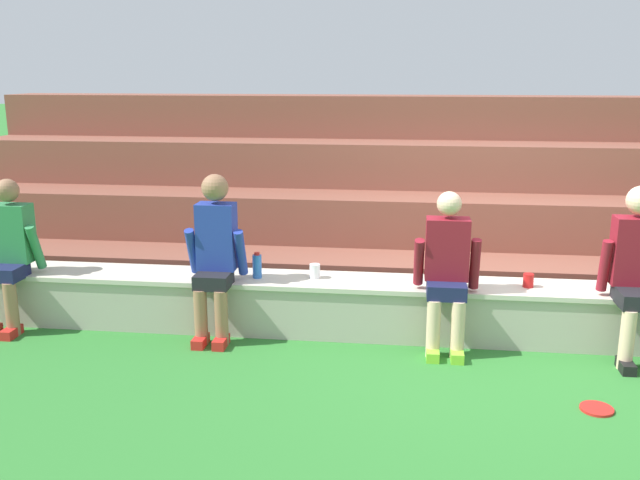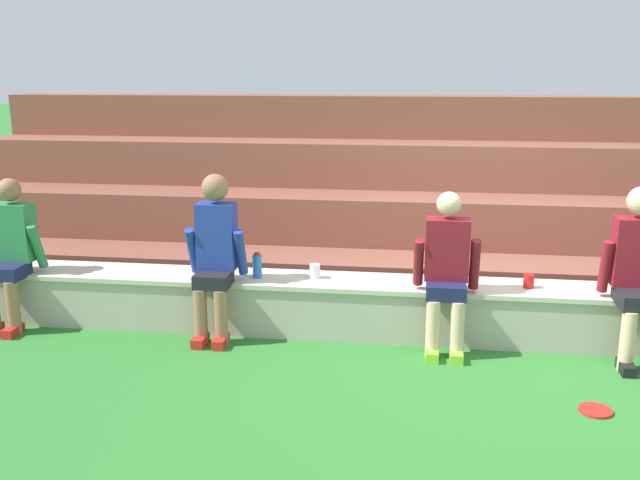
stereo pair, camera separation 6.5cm
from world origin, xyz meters
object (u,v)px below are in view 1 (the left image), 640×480
object	(u,v)px
person_left_of_center	(215,253)
person_right_of_center	(638,270)
person_center	(447,269)
frisbee	(597,409)
water_bottle_mid_left	(257,266)
plastic_cup_left_end	(315,271)
plastic_cup_middle	(528,280)
person_far_left	(8,251)

from	to	relation	value
person_left_of_center	person_right_of_center	world-z (taller)	person_left_of_center
person_left_of_center	person_center	distance (m)	1.91
person_left_of_center	frisbee	xyz separation A→B (m)	(2.88, -0.97, -0.73)
water_bottle_mid_left	plastic_cup_left_end	bearing A→B (deg)	6.11
person_center	water_bottle_mid_left	distance (m)	1.62
water_bottle_mid_left	person_center	bearing A→B (deg)	-8.53
frisbee	person_left_of_center	bearing A→B (deg)	161.30
person_center	frisbee	size ratio (longest dim) A/B	5.87
person_left_of_center	person_right_of_center	distance (m)	3.36
person_right_of_center	plastic_cup_left_end	distance (m)	2.57
water_bottle_mid_left	plastic_cup_middle	xyz separation A→B (m)	(2.28, 0.02, -0.05)
person_far_left	plastic_cup_left_end	bearing A→B (deg)	5.39
person_right_of_center	plastic_cup_left_end	world-z (taller)	person_right_of_center
frisbee	plastic_cup_left_end	bearing A→B (deg)	149.39
person_far_left	person_right_of_center	xyz separation A→B (m)	(5.20, -0.03, 0.03)
person_center	person_far_left	bearing A→B (deg)	179.36
plastic_cup_middle	person_right_of_center	bearing A→B (deg)	-17.95
person_far_left	plastic_cup_middle	xyz separation A→B (m)	(4.44, 0.22, -0.16)
water_bottle_mid_left	person_left_of_center	bearing A→B (deg)	-147.35
person_right_of_center	plastic_cup_left_end	size ratio (longest dim) A/B	10.99
plastic_cup_middle	water_bottle_mid_left	bearing A→B (deg)	-179.44
person_center	plastic_cup_left_end	distance (m)	1.15
person_center	water_bottle_mid_left	size ratio (longest dim) A/B	5.74
plastic_cup_middle	frisbee	world-z (taller)	plastic_cup_middle
frisbee	person_right_of_center	bearing A→B (deg)	63.34
person_left_of_center	plastic_cup_left_end	xyz separation A→B (m)	(0.81, 0.25, -0.21)
person_left_of_center	frisbee	bearing A→B (deg)	-18.70
person_far_left	person_right_of_center	size ratio (longest dim) A/B	0.96
person_far_left	plastic_cup_left_end	distance (m)	2.67
person_far_left	water_bottle_mid_left	bearing A→B (deg)	5.23
person_left_of_center	plastic_cup_middle	bearing A→B (deg)	4.89
person_left_of_center	person_center	xyz separation A→B (m)	(1.91, -0.04, -0.06)
plastic_cup_left_end	frisbee	distance (m)	2.47
person_left_of_center	plastic_cup_middle	world-z (taller)	person_left_of_center
person_left_of_center	water_bottle_mid_left	world-z (taller)	person_left_of_center
person_center	water_bottle_mid_left	xyz separation A→B (m)	(-1.60, 0.24, -0.10)
person_left_of_center	plastic_cup_middle	distance (m)	2.61
person_far_left	water_bottle_mid_left	world-z (taller)	person_far_left
person_right_of_center	person_left_of_center	bearing A→B (deg)	179.55
person_center	person_left_of_center	bearing A→B (deg)	178.81
person_center	plastic_cup_middle	bearing A→B (deg)	20.92
person_far_left	person_center	world-z (taller)	person_far_left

